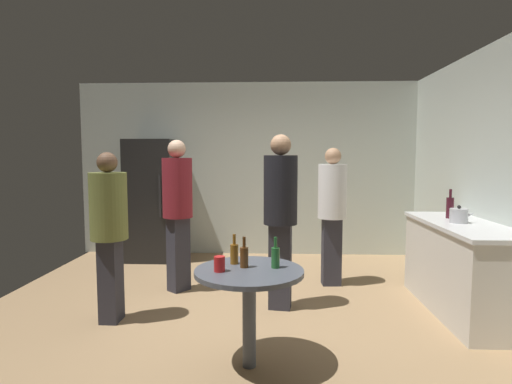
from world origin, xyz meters
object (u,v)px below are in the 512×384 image
object	(u,v)px
beer_bottle_amber	(234,253)
beer_bottle_green	(275,257)
foreground_table	(249,283)
person_in_olive_shirt	(109,224)
beer_bottle_brown	(244,256)
person_in_white_shirt	(332,206)
plastic_cup_red	(219,264)
kettle	(459,216)
person_in_black_shirt	(280,207)
refrigerator	(152,200)
wine_bottle_on_counter	(450,207)
person_in_maroon_shirt	(178,203)

from	to	relation	value
beer_bottle_amber	beer_bottle_green	size ratio (longest dim) A/B	1.00
foreground_table	beer_bottle_green	bearing A→B (deg)	14.95
foreground_table	person_in_olive_shirt	bearing A→B (deg)	149.79
beer_bottle_brown	person_in_white_shirt	size ratio (longest dim) A/B	0.14
beer_bottle_brown	plastic_cup_red	world-z (taller)	beer_bottle_brown
beer_bottle_amber	beer_bottle_brown	xyz separation A→B (m)	(0.08, -0.10, 0.00)
beer_bottle_green	person_in_white_shirt	world-z (taller)	person_in_white_shirt
kettle	plastic_cup_red	xyz separation A→B (m)	(-2.22, -1.23, -0.18)
beer_bottle_amber	plastic_cup_red	size ratio (longest dim) A/B	2.09
kettle	person_in_olive_shirt	size ratio (longest dim) A/B	0.15
foreground_table	person_in_black_shirt	xyz separation A→B (m)	(0.25, 1.18, 0.41)
kettle	beer_bottle_amber	bearing A→B (deg)	-154.42
beer_bottle_green	beer_bottle_brown	bearing A→B (deg)	179.64
refrigerator	person_in_olive_shirt	world-z (taller)	refrigerator
beer_bottle_brown	plastic_cup_red	bearing A→B (deg)	-145.70
refrigerator	wine_bottle_on_counter	world-z (taller)	refrigerator
beer_bottle_amber	person_in_white_shirt	world-z (taller)	person_in_white_shirt
beer_bottle_green	person_in_maroon_shirt	distance (m)	2.00
refrigerator	beer_bottle_brown	distance (m)	3.47
plastic_cup_red	kettle	bearing A→B (deg)	29.06
wine_bottle_on_counter	person_in_maroon_shirt	size ratio (longest dim) A/B	0.18
refrigerator	person_in_black_shirt	world-z (taller)	refrigerator
foreground_table	person_in_white_shirt	size ratio (longest dim) A/B	0.48
refrigerator	beer_bottle_amber	distance (m)	3.35
beer_bottle_brown	person_in_white_shirt	distance (m)	2.15
wine_bottle_on_counter	beer_bottle_amber	size ratio (longest dim) A/B	1.35
beer_bottle_amber	person_in_white_shirt	bearing A→B (deg)	61.31
beer_bottle_amber	person_in_olive_shirt	world-z (taller)	person_in_olive_shirt
foreground_table	person_in_maroon_shirt	world-z (taller)	person_in_maroon_shirt
kettle	person_in_white_shirt	world-z (taller)	person_in_white_shirt
kettle	person_in_black_shirt	world-z (taller)	person_in_black_shirt
person_in_white_shirt	person_in_maroon_shirt	bearing A→B (deg)	-84.47
person_in_maroon_shirt	foreground_table	bearing A→B (deg)	-22.18
refrigerator	wine_bottle_on_counter	distance (m)	4.05
beer_bottle_brown	person_in_olive_shirt	size ratio (longest dim) A/B	0.14
person_in_white_shirt	person_in_olive_shirt	size ratio (longest dim) A/B	1.04
wine_bottle_on_counter	person_in_white_shirt	distance (m)	1.27
beer_bottle_green	person_in_olive_shirt	world-z (taller)	person_in_olive_shirt
wine_bottle_on_counter	beer_bottle_green	bearing A→B (deg)	-142.53
foreground_table	person_in_white_shirt	world-z (taller)	person_in_white_shirt
refrigerator	foreground_table	distance (m)	3.55
refrigerator	plastic_cup_red	xyz separation A→B (m)	(1.43, -3.20, -0.11)
beer_bottle_amber	kettle	bearing A→B (deg)	25.58
beer_bottle_amber	person_in_maroon_shirt	bearing A→B (deg)	117.19
foreground_table	person_in_maroon_shirt	bearing A→B (deg)	118.39
beer_bottle_green	plastic_cup_red	world-z (taller)	beer_bottle_green
wine_bottle_on_counter	foreground_table	distance (m)	2.55
person_in_olive_shirt	kettle	bearing A→B (deg)	7.48
person_in_white_shirt	person_in_olive_shirt	bearing A→B (deg)	-65.27
kettle	person_in_black_shirt	xyz separation A→B (m)	(-1.76, 0.01, 0.07)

